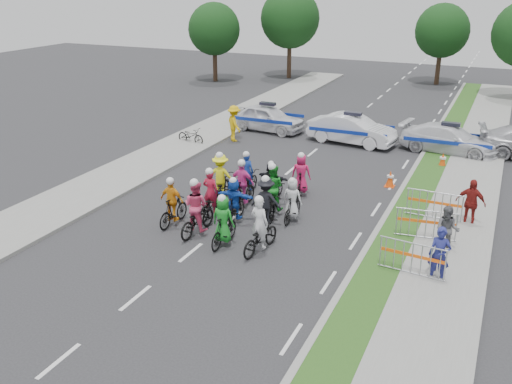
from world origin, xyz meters
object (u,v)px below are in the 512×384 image
at_px(spectator_1, 447,230).
at_px(barrier_2, 434,206).
at_px(marshal_hiviz, 234,123).
at_px(cone_1, 443,160).
at_px(tree_3, 290,19).
at_px(rider_0, 260,233).
at_px(tree_4, 442,31).
at_px(spectator_2, 470,203).
at_px(parked_bike, 191,136).
at_px(rider_3, 173,207).
at_px(police_car_2, 449,139).
at_px(rider_6, 211,200).
at_px(barrier_1, 426,226).
at_px(rider_2, 197,213).
at_px(rider_1, 224,225).
at_px(tree_0, 214,29).
at_px(rider_5, 234,203).
at_px(cone_0, 390,179).
at_px(spectator_0, 439,255).
at_px(rider_13, 301,179).
at_px(rider_9, 243,189).
at_px(rider_8, 273,195).
at_px(rider_11, 272,183).
at_px(rider_12, 247,179).
at_px(rider_10, 221,182).
at_px(police_car_0, 268,118).
at_px(rider_7, 292,204).
at_px(rider_4, 266,207).
at_px(police_car_1, 352,129).

xyz_separation_m(spectator_1, barrier_2, (-0.72, 2.44, -0.23)).
relative_size(marshal_hiviz, barrier_2, 0.95).
relative_size(cone_1, tree_3, 0.10).
relative_size(rider_0, tree_4, 0.32).
relative_size(spectator_2, parked_bike, 1.08).
xyz_separation_m(rider_3, police_car_2, (7.81, 13.14, -0.01)).
bearing_deg(rider_6, barrier_1, -173.21).
distance_m(police_car_2, barrier_2, 9.01).
bearing_deg(rider_2, marshal_hiviz, -66.94).
distance_m(rider_1, tree_0, 31.01).
distance_m(rider_5, parked_bike, 10.48).
xyz_separation_m(rider_3, barrier_2, (8.36, 4.15, -0.14)).
distance_m(police_car_2, cone_0, 6.28).
bearing_deg(barrier_1, rider_1, -153.37).
bearing_deg(rider_2, rider_3, -11.05).
bearing_deg(spectator_0, rider_13, 145.27).
distance_m(rider_2, rider_9, 2.81).
relative_size(rider_0, spectator_2, 1.14).
xyz_separation_m(rider_8, parked_bike, (-7.51, 6.86, -0.31)).
bearing_deg(cone_1, rider_11, -128.56).
height_order(spectator_0, cone_0, spectator_0).
xyz_separation_m(rider_8, rider_12, (-1.72, 1.47, -0.14)).
distance_m(spectator_0, cone_1, 10.99).
xyz_separation_m(rider_10, rider_13, (2.65, 1.82, -0.06)).
xyz_separation_m(rider_10, spectator_2, (9.07, 1.44, 0.10)).
relative_size(rider_6, police_car_0, 0.44).
bearing_deg(rider_7, tree_3, -68.61).
height_order(rider_0, rider_11, rider_0).
xyz_separation_m(rider_2, rider_4, (1.94, 1.49, 0.00)).
xyz_separation_m(rider_11, barrier_2, (6.09, 0.55, -0.15)).
bearing_deg(rider_2, police_car_2, -113.36).
height_order(rider_5, rider_7, rider_5).
xyz_separation_m(rider_4, marshal_hiviz, (-5.92, 9.49, 0.20)).
relative_size(spectator_1, barrier_1, 0.79).
height_order(barrier_1, barrier_2, same).
relative_size(marshal_hiviz, cone_0, 2.73).
height_order(rider_4, rider_7, rider_4).
bearing_deg(rider_11, tree_0, -45.88).
xyz_separation_m(rider_5, barrier_2, (6.49, 3.02, -0.18)).
bearing_deg(rider_12, rider_1, 105.27).
xyz_separation_m(rider_12, tree_4, (3.58, 28.46, 3.59)).
relative_size(tree_0, tree_3, 0.86).
bearing_deg(spectator_0, marshal_hiviz, 141.89).
relative_size(rider_10, rider_11, 1.26).
height_order(rider_8, cone_0, rider_8).
xyz_separation_m(rider_7, rider_9, (-2.18, 0.44, 0.08)).
height_order(police_car_0, police_car_1, police_car_1).
relative_size(barrier_1, parked_bike, 1.23).
bearing_deg(police_car_2, cone_0, 173.80).
relative_size(rider_9, parked_bike, 1.20).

